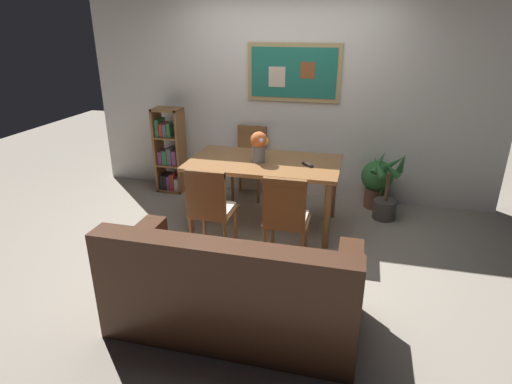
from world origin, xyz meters
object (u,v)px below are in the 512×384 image
object	(u,v)px
potted_palm	(386,194)
tv_remote	(308,165)
dining_table	(264,169)
flower_vase	(259,145)
dining_chair_near_right	(286,214)
leather_couch	(232,291)
dining_chair_far_left	(250,156)
potted_ivy	(377,181)
dining_chair_near_left	(210,205)
bookshelf	(170,154)

from	to	relation	value
potted_palm	tv_remote	world-z (taller)	potted_palm
dining_table	potted_palm	size ratio (longest dim) A/B	1.93
flower_vase	tv_remote	world-z (taller)	flower_vase
dining_chair_near_right	leather_couch	xyz separation A→B (m)	(-0.22, -0.94, -0.23)
dining_chair_far_left	flower_vase	xyz separation A→B (m)	(0.32, -0.84, 0.40)
potted_ivy	flower_vase	distance (m)	1.64
dining_table	dining_chair_near_right	xyz separation A→B (m)	(0.40, -0.83, -0.12)
leather_couch	dining_chair_near_left	bearing A→B (deg)	118.20
potted_ivy	flower_vase	world-z (taller)	flower_vase
dining_chair_far_left	bookshelf	world-z (taller)	bookshelf
potted_ivy	tv_remote	bearing A→B (deg)	-131.85
dining_chair_near_right	bookshelf	size ratio (longest dim) A/B	0.81
potted_palm	tv_remote	size ratio (longest dim) A/B	5.73
dining_chair_near_left	potted_palm	world-z (taller)	dining_chair_near_left
dining_chair_far_left	dining_chair_near_right	bearing A→B (deg)	-64.83
dining_chair_far_left	leather_couch	world-z (taller)	dining_chair_far_left
dining_table	flower_vase	xyz separation A→B (m)	(-0.05, -0.03, 0.28)
dining_chair_near_right	potted_ivy	bearing A→B (deg)	62.85
bookshelf	potted_ivy	xyz separation A→B (m)	(2.69, 0.09, -0.17)
potted_palm	dining_chair_far_left	bearing A→B (deg)	169.37
dining_chair_near_left	leather_couch	size ratio (longest dim) A/B	0.51
potted_ivy	leather_couch	bearing A→B (deg)	-112.28
dining_table	leather_couch	size ratio (longest dim) A/B	0.90
dining_chair_far_left	dining_chair_near_left	bearing A→B (deg)	-88.68
leather_couch	flower_vase	xyz separation A→B (m)	(-0.23, 1.73, 0.63)
leather_couch	flower_vase	size ratio (longest dim) A/B	5.47
potted_palm	bookshelf	bearing A→B (deg)	175.39
flower_vase	tv_remote	distance (m)	0.56
dining_table	leather_couch	bearing A→B (deg)	-84.23
flower_vase	tv_remote	xyz separation A→B (m)	(0.53, -0.01, -0.18)
dining_table	tv_remote	bearing A→B (deg)	-4.82
leather_couch	potted_palm	bearing A→B (deg)	62.88
dining_table	tv_remote	world-z (taller)	tv_remote
bookshelf	potted_ivy	bearing A→B (deg)	1.81
dining_chair_near_left	dining_chair_near_right	xyz separation A→B (m)	(0.73, -0.02, 0.00)
bookshelf	dining_table	bearing A→B (deg)	-26.06
dining_chair_near_right	leather_couch	distance (m)	0.99
dining_chair_near_left	flower_vase	xyz separation A→B (m)	(0.29, 0.77, 0.40)
leather_couch	dining_chair_near_right	bearing A→B (deg)	76.99
dining_chair_near_left	bookshelf	bearing A→B (deg)	126.51
dining_chair_near_right	potted_palm	distance (m)	1.63
dining_chair_near_right	potted_palm	xyz separation A→B (m)	(0.94, 1.32, -0.23)
dining_chair_far_left	potted_ivy	world-z (taller)	dining_chair_far_left
potted_palm	flower_vase	bearing A→B (deg)	-159.33
leather_couch	bookshelf	xyz separation A→B (m)	(-1.64, 2.48, 0.20)
leather_couch	potted_palm	distance (m)	2.53
tv_remote	bookshelf	bearing A→B (deg)	158.73
potted_palm	leather_couch	bearing A→B (deg)	-117.12
dining_chair_near_left	flower_vase	world-z (taller)	flower_vase
dining_chair_near_left	potted_ivy	size ratio (longest dim) A/B	1.50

